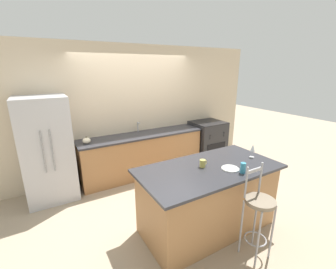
% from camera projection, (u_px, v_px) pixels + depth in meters
% --- Properties ---
extents(ground_plane, '(18.00, 18.00, 0.00)m').
position_uv_depth(ground_plane, '(151.00, 180.00, 4.67)').
color(ground_plane, tan).
extents(wall_back, '(6.00, 0.07, 2.70)m').
position_uv_depth(wall_back, '(135.00, 110.00, 4.84)').
color(wall_back, beige).
rests_on(wall_back, ground_plane).
extents(back_counter, '(2.64, 0.65, 0.90)m').
position_uv_depth(back_counter, '(143.00, 154.00, 4.84)').
color(back_counter, '#A87547').
rests_on(back_counter, ground_plane).
extents(sink_faucet, '(0.02, 0.13, 0.22)m').
position_uv_depth(sink_faucet, '(138.00, 126.00, 4.83)').
color(sink_faucet, '#ADAFB5').
rests_on(sink_faucet, back_counter).
extents(kitchen_island, '(1.95, 0.99, 0.95)m').
position_uv_depth(kitchen_island, '(208.00, 198.00, 3.16)').
color(kitchen_island, '#A87547').
rests_on(kitchen_island, ground_plane).
extents(refrigerator, '(0.79, 0.73, 1.80)m').
position_uv_depth(refrigerator, '(47.00, 150.00, 3.80)').
color(refrigerator, '#BCBCC1').
rests_on(refrigerator, ground_plane).
extents(oven_range, '(0.77, 0.71, 0.97)m').
position_uv_depth(oven_range, '(207.00, 141.00, 5.62)').
color(oven_range, '#28282B').
rests_on(oven_range, ground_plane).
extents(bar_stool_near, '(0.34, 0.34, 1.17)m').
position_uv_depth(bar_stool_near, '(258.00, 211.00, 2.63)').
color(bar_stool_near, '#99999E').
rests_on(bar_stool_near, ground_plane).
extents(dinner_plate, '(0.23, 0.23, 0.02)m').
position_uv_depth(dinner_plate, '(230.00, 168.00, 2.97)').
color(dinner_plate, white).
rests_on(dinner_plate, kitchen_island).
extents(wine_glass, '(0.07, 0.07, 0.20)m').
position_uv_depth(wine_glass, '(253.00, 148.00, 3.33)').
color(wine_glass, white).
rests_on(wine_glass, kitchen_island).
extents(coffee_mug, '(0.11, 0.08, 0.10)m').
position_uv_depth(coffee_mug, '(203.00, 163.00, 3.02)').
color(coffee_mug, '#C1B251').
rests_on(coffee_mug, kitchen_island).
extents(tumbler_cup, '(0.07, 0.07, 0.14)m').
position_uv_depth(tumbler_cup, '(243.00, 168.00, 2.84)').
color(tumbler_cup, teal).
rests_on(tumbler_cup, kitchen_island).
extents(pumpkin_decoration, '(0.14, 0.14, 0.13)m').
position_uv_depth(pumpkin_decoration, '(87.00, 141.00, 4.11)').
color(pumpkin_decoration, beige).
rests_on(pumpkin_decoration, back_counter).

